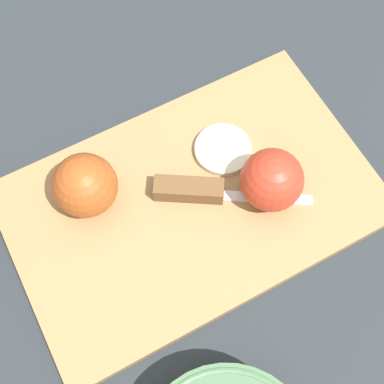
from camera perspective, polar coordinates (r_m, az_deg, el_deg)
The scene contains 6 objects.
ground_plane at distance 0.59m, azimuth -0.00°, elevation -1.36°, with size 4.00×4.00×0.00m, color #282D33.
cutting_board at distance 0.58m, azimuth -0.00°, elevation -1.08°, with size 0.39×0.25×0.01m.
apple_half_left at distance 0.55m, azimuth -11.37°, elevation 0.70°, with size 0.07×0.07×0.07m.
apple_half_right at distance 0.55m, azimuth 8.53°, elevation 1.26°, with size 0.07×0.07×0.07m.
knife at distance 0.56m, azimuth 0.27°, elevation 0.15°, with size 0.16×0.10×0.02m.
apple_slice at distance 0.59m, azimuth 3.31°, elevation 4.54°, with size 0.06×0.06×0.01m.
Camera 1 is at (-0.10, -0.20, 0.54)m, focal length 50.00 mm.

